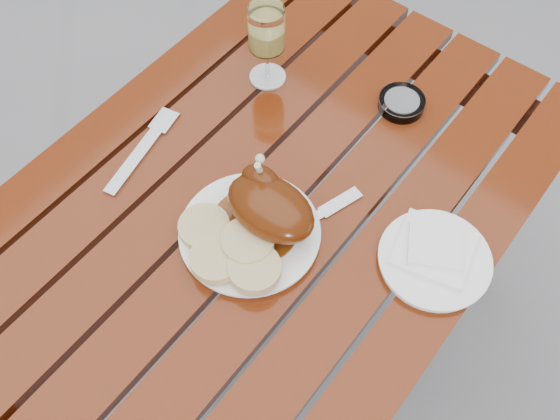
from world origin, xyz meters
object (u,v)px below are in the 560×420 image
object	(u,v)px
wine_glass	(267,45)
ashtray	(401,103)
table	(267,284)
dinner_plate	(250,233)
side_plate	(434,260)

from	to	relation	value
wine_glass	ashtray	bearing A→B (deg)	21.56
wine_glass	table	bearing A→B (deg)	-52.46
dinner_plate	side_plate	xyz separation A→B (m)	(0.28, 0.16, -0.00)
dinner_plate	ashtray	xyz separation A→B (m)	(0.05, 0.42, 0.00)
side_plate	ashtray	bearing A→B (deg)	131.73
table	wine_glass	xyz separation A→B (m)	(-0.18, 0.24, 0.46)
side_plate	ashtray	size ratio (longest dim) A/B	2.09
ashtray	table	bearing A→B (deg)	-103.12
wine_glass	side_plate	xyz separation A→B (m)	(0.49, -0.16, -0.08)
side_plate	dinner_plate	bearing A→B (deg)	-151.04
ashtray	dinner_plate	bearing A→B (deg)	-96.57
dinner_plate	side_plate	distance (m)	0.32
dinner_plate	ashtray	distance (m)	0.42
table	ashtray	size ratio (longest dim) A/B	12.90
table	ashtray	distance (m)	0.52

